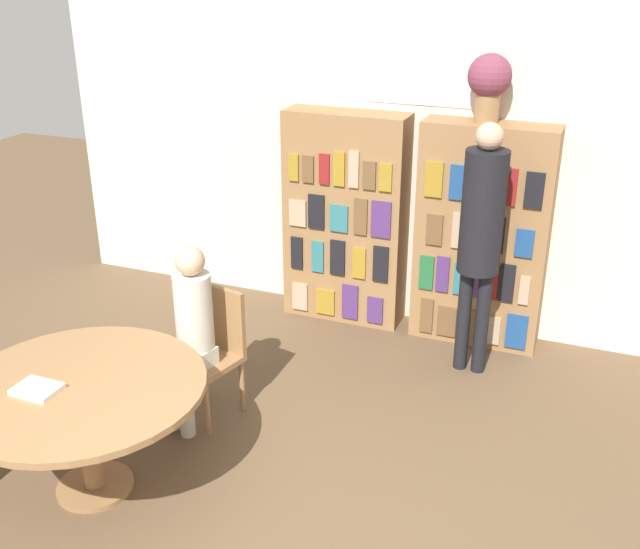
# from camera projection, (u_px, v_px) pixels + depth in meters

# --- Properties ---
(wall_back) EXTENTS (6.40, 0.07, 3.00)m
(wall_back) POSITION_uv_depth(u_px,v_px,m) (422.00, 142.00, 5.81)
(wall_back) COLOR beige
(wall_back) RESTS_ON ground_plane
(bookshelf_left) EXTENTS (0.99, 0.34, 1.74)m
(bookshelf_left) POSITION_uv_depth(u_px,v_px,m) (345.00, 219.00, 6.09)
(bookshelf_left) COLOR olive
(bookshelf_left) RESTS_ON ground_plane
(bookshelf_right) EXTENTS (0.99, 0.34, 1.74)m
(bookshelf_right) POSITION_uv_depth(u_px,v_px,m) (482.00, 237.00, 5.71)
(bookshelf_right) COLOR olive
(bookshelf_right) RESTS_ON ground_plane
(flower_vase) EXTENTS (0.31, 0.31, 0.49)m
(flower_vase) POSITION_uv_depth(u_px,v_px,m) (489.00, 81.00, 5.27)
(flower_vase) COLOR #997047
(flower_vase) RESTS_ON bookshelf_right
(reading_table) EXTENTS (1.37, 1.37, 0.71)m
(reading_table) POSITION_uv_depth(u_px,v_px,m) (83.00, 400.00, 4.12)
(reading_table) COLOR olive
(reading_table) RESTS_ON ground_plane
(chair_left_side) EXTENTS (0.48, 0.48, 0.87)m
(chair_left_side) POSITION_uv_depth(u_px,v_px,m) (212.00, 346.00, 4.94)
(chair_left_side) COLOR olive
(chair_left_side) RESTS_ON ground_plane
(seated_reader_left) EXTENTS (0.31, 0.38, 1.23)m
(seated_reader_left) POSITION_uv_depth(u_px,v_px,m) (190.00, 329.00, 4.72)
(seated_reader_left) COLOR beige
(seated_reader_left) RESTS_ON ground_plane
(librarian_standing) EXTENTS (0.30, 0.57, 1.85)m
(librarian_standing) POSITION_uv_depth(u_px,v_px,m) (482.00, 225.00, 5.16)
(librarian_standing) COLOR black
(librarian_standing) RESTS_ON ground_plane
(open_book_on_table) EXTENTS (0.24, 0.18, 0.03)m
(open_book_on_table) POSITION_uv_depth(u_px,v_px,m) (37.00, 389.00, 4.01)
(open_book_on_table) COLOR silver
(open_book_on_table) RESTS_ON reading_table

